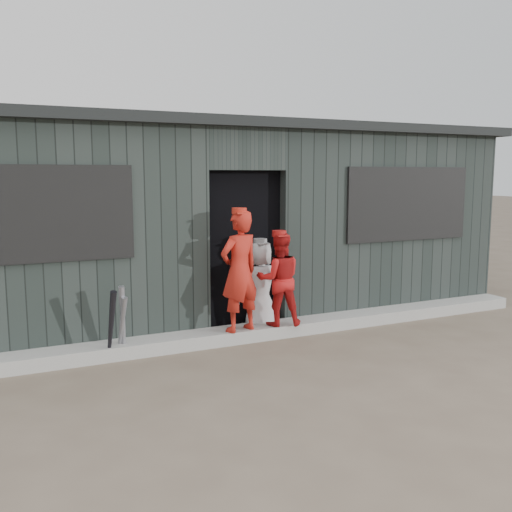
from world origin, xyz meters
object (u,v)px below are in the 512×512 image
bat_mid (123,322)px  player_red_right (279,279)px  bat_left (122,327)px  dugout (205,221)px  bat_right (111,326)px  player_red_left (239,271)px  player_grey_back (260,287)px

bat_mid → player_red_right: (1.88, 0.01, 0.31)m
bat_left → player_red_right: bearing=0.4°
bat_left → dugout: size_ratio=0.08×
bat_right → player_red_right: (2.02, 0.12, 0.32)m
dugout → player_red_left: bearing=-98.0°
dugout → bat_right: bearing=-132.9°
player_red_left → player_grey_back: size_ratio=1.22×
bat_right → dugout: bearing=47.1°
bat_mid → player_red_right: 1.90m
bat_right → dugout: 2.71m
bat_right → player_grey_back: bearing=12.6°
bat_mid → player_grey_back: size_ratio=0.70×
bat_mid → player_red_left: 1.42m
player_red_left → player_grey_back: player_red_left is taller
player_red_left → bat_left: bearing=-15.8°
dugout → player_red_right: bearing=-80.9°
bat_left → bat_mid: 0.06m
player_red_left → player_red_right: 0.55m
bat_mid → player_grey_back: (1.77, 0.32, 0.17)m
bat_left → player_grey_back: size_ratio=0.61×
player_red_left → dugout: dugout is taller
player_red_left → dugout: 1.86m
player_red_left → player_grey_back: (0.43, 0.35, -0.28)m
player_red_right → dugout: (-0.28, 1.76, 0.58)m
bat_mid → player_red_right: size_ratio=0.71×
bat_right → dugout: size_ratio=0.10×
bat_right → dugout: dugout is taller
bat_mid → dugout: (1.60, 1.77, 0.89)m
bat_left → player_grey_back: bearing=10.2°
player_red_right → player_grey_back: 0.35m
player_red_right → dugout: bearing=-64.4°
bat_right → player_red_right: 2.05m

